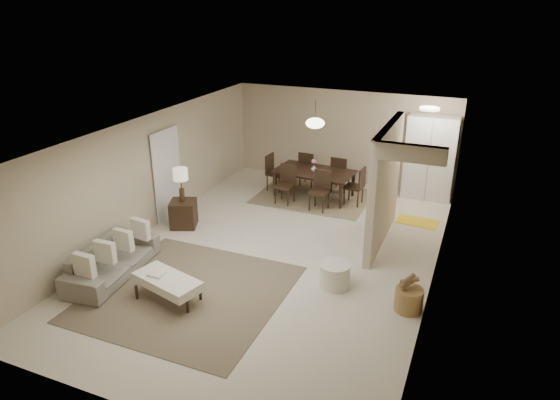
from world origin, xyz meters
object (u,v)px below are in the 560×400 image
at_px(side_table, 184,214).
at_px(round_pouf, 335,275).
at_px(sofa, 112,260).
at_px(ottoman_bench, 167,282).
at_px(wicker_basket, 409,300).
at_px(dining_table, 313,184).
at_px(pantry_cabinet, 430,158).

distance_m(side_table, round_pouf, 3.98).
distance_m(sofa, ottoman_bench, 1.44).
bearing_deg(sofa, wicker_basket, -85.57).
distance_m(wicker_basket, dining_table, 5.11).
distance_m(side_table, dining_table, 3.46).
bearing_deg(ottoman_bench, sofa, -176.94).
distance_m(pantry_cabinet, wicker_basket, 5.27).
height_order(round_pouf, dining_table, dining_table).
bearing_deg(side_table, pantry_cabinet, 39.03).
bearing_deg(ottoman_bench, pantry_cabinet, 77.33).
bearing_deg(dining_table, pantry_cabinet, 26.74).
bearing_deg(round_pouf, ottoman_bench, -148.63).
xyz_separation_m(sofa, ottoman_bench, (1.41, -0.30, 0.04)).
relative_size(sofa, wicker_basket, 4.50).
bearing_deg(side_table, ottoman_bench, -62.34).
bearing_deg(side_table, wicker_basket, -14.49).
xyz_separation_m(sofa, round_pouf, (3.87, 1.20, -0.09)).
height_order(ottoman_bench, dining_table, dining_table).
bearing_deg(round_pouf, pantry_cabinet, 79.37).
bearing_deg(sofa, pantry_cabinet, -44.06).
xyz_separation_m(pantry_cabinet, ottoman_bench, (-3.39, -6.44, -0.70)).
relative_size(sofa, round_pouf, 3.72).
relative_size(round_pouf, dining_table, 0.28).
bearing_deg(side_table, sofa, -91.25).
bearing_deg(dining_table, round_pouf, -61.25).
height_order(pantry_cabinet, round_pouf, pantry_cabinet).
distance_m(sofa, wicker_basket, 5.29).
distance_m(pantry_cabinet, round_pouf, 5.10).
bearing_deg(ottoman_bench, dining_table, 97.33).
height_order(sofa, ottoman_bench, sofa).
height_order(pantry_cabinet, side_table, pantry_cabinet).
bearing_deg(pantry_cabinet, ottoman_bench, -117.76).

